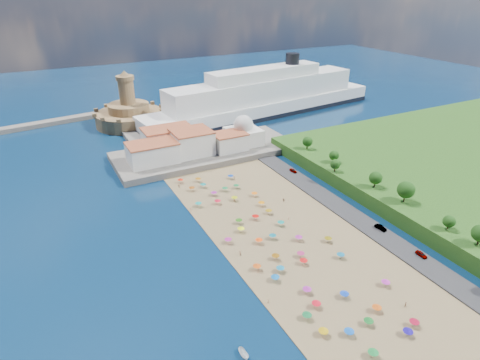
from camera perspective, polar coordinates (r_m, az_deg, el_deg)
ground at (r=140.05m, az=3.32°, el=-7.29°), size 700.00×700.00×0.00m
terrace at (r=201.46m, az=-4.83°, el=4.02°), size 90.00×36.00×3.00m
jetty at (r=226.48m, az=-13.51°, el=5.84°), size 18.00×70.00×2.40m
waterfront_buildings at (r=195.44m, az=-8.50°, el=5.12°), size 57.00×29.00×11.00m
domed_building at (r=205.11m, az=0.49°, el=6.76°), size 16.00×16.00×15.00m
fortress at (r=252.69m, az=-15.46°, el=9.04°), size 40.00×40.00×32.40m
cruise_ship at (r=263.61m, az=3.46°, el=11.57°), size 170.04×43.90×36.80m
beach_parasols at (r=130.92m, az=5.28°, el=-8.88°), size 32.60×118.10×2.20m
beachgoers at (r=140.57m, az=1.83°, el=-6.58°), size 36.05×103.69×1.86m
parked_cars at (r=154.31m, az=16.25°, el=-4.38°), size 1.99×74.21×1.43m
hillside_trees at (r=157.39m, az=20.71°, el=-0.89°), size 11.81×107.69×8.03m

